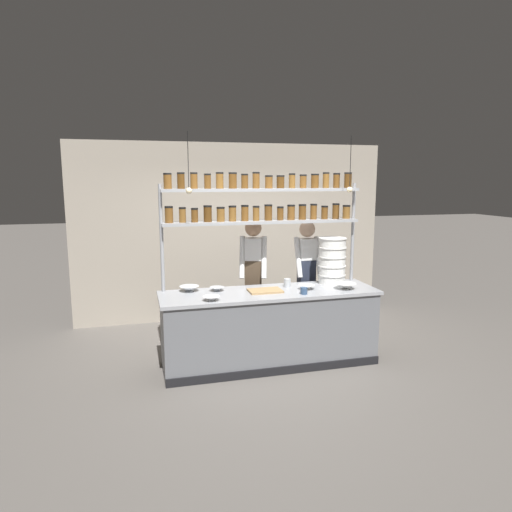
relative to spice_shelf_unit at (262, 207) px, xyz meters
The scene contains 16 objects.
ground_plane 1.94m from the spice_shelf_unit, 89.61° to the right, with size 40.00×40.00×0.00m, color #5B5651.
back_wall 1.83m from the spice_shelf_unit, 89.93° to the left, with size 5.05×0.12×2.83m, color #9E9384.
prep_counter 1.49m from the spice_shelf_unit, 89.61° to the right, with size 2.65×0.76×0.92m.
spice_shelf_unit is the anchor object (origin of this frame).
chef_left 0.95m from the spice_shelf_unit, 97.94° to the left, with size 0.42×0.35×1.74m.
chef_center 1.20m from the spice_shelf_unit, 21.10° to the left, with size 0.36×0.30×1.70m.
container_stack 1.15m from the spice_shelf_unit, ahead, with size 0.36×0.36×0.60m.
cutting_board 1.04m from the spice_shelf_unit, 99.73° to the right, with size 0.40×0.26×0.02m.
prep_bowl_near_left 1.35m from the spice_shelf_unit, behind, with size 0.24×0.24×0.07m.
prep_bowl_center_front 1.13m from the spice_shelf_unit, 36.67° to the right, with size 0.20×0.20×0.06m.
prep_bowl_center_back 1.16m from the spice_shelf_unit, 166.22° to the right, with size 0.18×0.18×0.05m.
prep_bowl_near_right 1.36m from the spice_shelf_unit, 142.43° to the right, with size 0.19×0.19×0.05m.
prep_bowl_far_left 1.42m from the spice_shelf_unit, 26.14° to the right, with size 0.26×0.26×0.07m.
serving_cup_front 1.16m from the spice_shelf_unit, 58.04° to the right, with size 0.08×0.08×0.08m.
serving_cup_by_board 1.00m from the spice_shelf_unit, 30.50° to the right, with size 0.09×0.09×0.10m.
pendant_light_row 0.42m from the spice_shelf_unit, 83.81° to the right, with size 2.03×0.07×0.68m.
Camera 1 is at (-1.55, -5.15, 2.27)m, focal length 32.00 mm.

